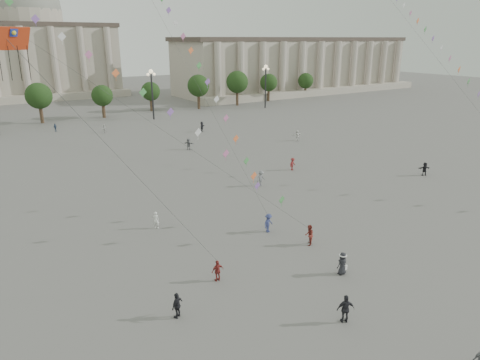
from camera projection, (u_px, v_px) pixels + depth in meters
ground at (330, 292)px, 29.88m from camera, size 360.00×360.00×0.00m
hall_east at (297, 65)px, 140.66m from camera, size 84.00×26.22×17.20m
hall_central at (30, 47)px, 128.66m from camera, size 48.30×34.30×35.50m
tree_row at (71, 95)px, 90.51m from camera, size 137.12×5.12×8.00m
lamp_post_mid_east at (152, 85)px, 91.18m from camera, size 2.00×0.90×10.65m
lamp_post_far_east at (266, 78)px, 106.54m from camera, size 2.00×0.90×10.65m
person_crowd_0 at (55, 127)px, 81.11m from camera, size 0.91×0.85×1.51m
person_crowd_3 at (425, 169)px, 54.97m from camera, size 1.68×1.12×1.74m
person_crowd_4 at (104, 129)px, 79.89m from camera, size 1.26×1.46×1.59m
person_crowd_6 at (261, 178)px, 50.96m from camera, size 1.34×0.90×1.93m
person_crowd_7 at (297, 135)px, 73.66m from camera, size 1.80×0.83×1.87m
person_crowd_8 at (293, 164)px, 57.18m from camera, size 1.22×0.90×1.69m
person_crowd_9 at (202, 127)px, 80.80m from camera, size 1.69×1.63×1.92m
person_crowd_12 at (189, 144)px, 67.77m from camera, size 1.42×1.67×1.81m
person_crowd_13 at (156, 220)px, 39.61m from camera, size 0.71×0.68×1.65m
tourist_0 at (218, 271)px, 30.98m from camera, size 0.97×0.41×1.64m
tourist_1 at (346, 309)px, 26.38m from camera, size 1.20×0.90×1.90m
tourist_4 at (177, 305)px, 26.88m from camera, size 1.10×0.89×1.75m
kite_flyer_0 at (309, 235)px, 36.38m from camera, size 1.11×1.11×1.82m
kite_flyer_1 at (268, 223)px, 38.82m from camera, size 1.30×1.01×1.77m
hat_person at (342, 263)px, 31.83m from camera, size 0.89×0.61×1.76m
dragon_kite at (12, 58)px, 19.70m from camera, size 6.78×1.37×18.99m
kite_train_east at (421, 29)px, 59.47m from camera, size 16.40×42.69×55.80m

